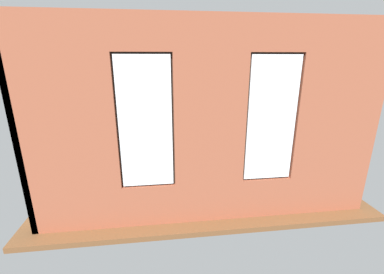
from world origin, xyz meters
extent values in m
cube|color=brown|center=(0.00, 0.00, -0.05)|extent=(6.58, 5.57, 0.10)
cube|color=#9E5138|center=(-2.23, 2.40, 1.72)|extent=(1.51, 0.16, 3.44)
cube|color=#9E5138|center=(0.00, 2.40, 1.72)|extent=(1.18, 0.16, 3.44)
cube|color=#9E5138|center=(2.23, 2.40, 1.72)|extent=(1.51, 0.16, 3.44)
cube|color=#9E5138|center=(-1.03, 2.40, 0.37)|extent=(0.89, 0.16, 0.74)
cube|color=#9E5138|center=(-1.03, 2.40, 3.17)|extent=(0.89, 0.16, 0.55)
cube|color=white|center=(-1.03, 2.44, 1.82)|extent=(0.83, 0.03, 2.09)
cube|color=#38281E|center=(-1.03, 2.38, 1.82)|extent=(0.89, 0.04, 2.15)
cube|color=#9E5138|center=(1.03, 2.40, 0.37)|extent=(0.89, 0.16, 0.74)
cube|color=#9E5138|center=(1.03, 2.40, 3.17)|extent=(0.89, 0.16, 0.55)
cube|color=white|center=(1.03, 2.44, 1.82)|extent=(0.83, 0.03, 2.09)
cube|color=#38281E|center=(1.03, 2.38, 1.82)|extent=(0.89, 0.04, 2.15)
cube|color=olive|center=(0.00, 2.30, 0.71)|extent=(3.16, 0.24, 0.06)
cube|color=black|center=(0.00, 2.31, 2.07)|extent=(0.50, 0.03, 0.67)
cube|color=orange|center=(0.00, 2.30, 2.07)|extent=(0.44, 0.01, 0.61)
cube|color=silver|center=(2.94, 0.20, 1.72)|extent=(0.10, 4.57, 3.44)
cube|color=black|center=(0.80, 1.70, 0.21)|extent=(1.84, 0.85, 0.42)
cube|color=black|center=(0.80, 2.03, 0.61)|extent=(1.84, 0.24, 0.38)
cube|color=black|center=(-0.01, 1.70, 0.52)|extent=(0.22, 0.85, 0.24)
cube|color=black|center=(1.61, 1.70, 0.52)|extent=(0.22, 0.85, 0.24)
cube|color=#232326|center=(0.45, 1.66, 0.48)|extent=(0.65, 0.65, 0.12)
cube|color=#232326|center=(1.15, 1.66, 0.48)|extent=(0.65, 0.65, 0.12)
cube|color=black|center=(-2.24, 0.07, 0.21)|extent=(0.92, 1.82, 0.42)
cube|color=black|center=(-2.57, 0.09, 0.61)|extent=(0.31, 1.79, 0.38)
cube|color=black|center=(-2.27, -0.71, 0.52)|extent=(0.86, 0.25, 0.24)
cube|color=black|center=(-2.21, 0.86, 0.52)|extent=(0.86, 0.25, 0.24)
cube|color=#232326|center=(-2.21, -0.26, 0.48)|extent=(0.67, 0.64, 0.12)
cube|color=#232326|center=(-2.19, 0.41, 0.48)|extent=(0.67, 0.64, 0.12)
cube|color=tan|center=(0.13, 0.00, 0.39)|extent=(1.38, 0.89, 0.04)
cube|color=tan|center=(-0.50, -0.38, 0.18)|extent=(0.07, 0.07, 0.37)
cube|color=tan|center=(0.76, -0.38, 0.18)|extent=(0.07, 0.07, 0.37)
cube|color=tan|center=(-0.50, 0.39, 0.18)|extent=(0.07, 0.07, 0.37)
cube|color=tan|center=(0.76, 0.39, 0.18)|extent=(0.07, 0.07, 0.37)
cylinder|color=silver|center=(0.03, 0.13, 0.46)|extent=(0.08, 0.08, 0.10)
cylinder|color=#B7333D|center=(0.13, 0.00, 0.47)|extent=(0.08, 0.08, 0.13)
cylinder|color=brown|center=(0.54, 0.13, 0.46)|extent=(0.14, 0.14, 0.10)
sphere|color=#286B2D|center=(0.54, 0.13, 0.59)|extent=(0.17, 0.17, 0.17)
cube|color=black|center=(0.30, -0.11, 0.42)|extent=(0.18, 0.09, 0.02)
cube|color=black|center=(2.64, -0.29, 0.26)|extent=(0.94, 0.42, 0.51)
cube|color=black|center=(2.64, -0.29, 0.54)|extent=(0.44, 0.20, 0.05)
cube|color=black|center=(2.64, -0.29, 0.59)|extent=(0.06, 0.04, 0.06)
cube|color=black|center=(2.64, -0.29, 0.91)|extent=(1.01, 0.04, 0.56)
cube|color=black|center=(2.64, -0.31, 0.91)|extent=(0.96, 0.01, 0.51)
cylinder|color=#47423D|center=(-1.08, -0.92, 0.09)|extent=(0.19, 0.19, 0.18)
cylinder|color=brown|center=(-1.08, -0.92, 0.25)|extent=(0.03, 0.03, 0.14)
ellipsoid|color=#1E5B28|center=(-1.08, -0.92, 0.43)|extent=(0.35, 0.35, 0.21)
cylinder|color=gray|center=(2.34, -1.73, 0.13)|extent=(0.27, 0.27, 0.27)
cylinder|color=brown|center=(2.34, -1.73, 0.40)|extent=(0.05, 0.05, 0.26)
cone|color=#3D8E42|center=(2.50, -1.76, 0.73)|extent=(0.41, 0.18, 0.47)
cone|color=#3D8E42|center=(2.45, -1.63, 0.74)|extent=(0.35, 0.34, 0.48)
cone|color=#3D8E42|center=(2.30, -1.59, 0.74)|extent=(0.21, 0.39, 0.48)
cone|color=#3D8E42|center=(2.23, -1.65, 0.75)|extent=(0.35, 0.29, 0.49)
cone|color=#3D8E42|center=(2.16, -1.84, 0.68)|extent=(0.46, 0.32, 0.39)
cone|color=#3D8E42|center=(2.32, -1.90, 0.72)|extent=(0.16, 0.43, 0.46)
cone|color=#3D8E42|center=(2.46, -1.88, 0.71)|extent=(0.35, 0.41, 0.43)
cylinder|color=#47423D|center=(-1.89, -1.27, 0.11)|extent=(0.20, 0.20, 0.21)
cylinder|color=brown|center=(-1.89, -1.27, 0.30)|extent=(0.03, 0.03, 0.17)
ellipsoid|color=#1E5B28|center=(-1.89, -1.27, 0.49)|extent=(0.32, 0.32, 0.23)
cylinder|color=#47423D|center=(-2.44, 1.85, 0.17)|extent=(0.36, 0.36, 0.35)
cylinder|color=brown|center=(-2.44, 1.85, 0.41)|extent=(0.05, 0.05, 0.12)
ellipsoid|color=#286B2D|center=(-2.44, 1.85, 0.70)|extent=(0.69, 0.69, 0.48)
cylinder|color=beige|center=(2.09, 0.63, 0.16)|extent=(0.25, 0.25, 0.31)
cylinder|color=brown|center=(2.09, 0.63, 0.61)|extent=(0.05, 0.05, 0.58)
cone|color=#3D8E42|center=(2.31, 0.62, 1.09)|extent=(0.56, 0.19, 0.52)
cone|color=#3D8E42|center=(2.16, 0.79, 1.13)|extent=(0.35, 0.52, 0.57)
cone|color=#3D8E42|center=(1.96, 0.73, 1.13)|extent=(0.48, 0.43, 0.58)
cone|color=#3D8E42|center=(1.96, 0.53, 1.14)|extent=(0.47, 0.41, 0.59)
cone|color=#3D8E42|center=(2.19, 0.45, 1.11)|extent=(0.41, 0.55, 0.54)
cylinder|color=beige|center=(2.09, 1.85, 0.14)|extent=(0.29, 0.29, 0.28)
cylinder|color=brown|center=(2.09, 1.85, 0.57)|extent=(0.05, 0.05, 0.59)
cone|color=#3D8E42|center=(2.26, 1.82, 1.09)|extent=(0.45, 0.19, 0.53)
cone|color=#3D8E42|center=(2.23, 1.98, 1.08)|extent=(0.43, 0.40, 0.50)
cone|color=#3D8E42|center=(2.02, 2.07, 1.04)|extent=(0.26, 0.54, 0.44)
cone|color=#3D8E42|center=(1.90, 1.98, 1.04)|extent=(0.50, 0.39, 0.44)
cone|color=#3D8E42|center=(1.93, 1.73, 1.07)|extent=(0.45, 0.38, 0.49)
cone|color=#3D8E42|center=(2.06, 1.67, 1.09)|extent=(0.19, 0.47, 0.52)
cone|color=#3D8E42|center=(2.21, 1.66, 1.04)|extent=(0.37, 0.50, 0.45)
camera|label=1|loc=(0.80, 6.39, 2.81)|focal=24.00mm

